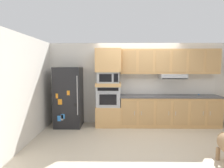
{
  "coord_description": "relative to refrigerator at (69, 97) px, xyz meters",
  "views": [
    {
      "loc": [
        -0.73,
        -4.87,
        1.8
      ],
      "look_at": [
        -0.8,
        0.02,
        1.33
      ],
      "focal_mm": 30.37,
      "sensor_mm": 36.0,
      "label": 1
    }
  ],
  "objects": [
    {
      "name": "backsplash_panel",
      "position": [
        3.01,
        0.36,
        0.29
      ],
      "size": [
        2.96,
        0.02,
        0.5
      ],
      "primitive_type": "cube",
      "color": "silver",
      "rests_on": "countertop_slab"
    },
    {
      "name": "lower_cabinet_run",
      "position": [
        3.01,
        0.07,
        -0.44
      ],
      "size": [
        2.92,
        0.63,
        0.88
      ],
      "color": "tan",
      "rests_on": "ground"
    },
    {
      "name": "countertop_slab",
      "position": [
        3.01,
        0.07,
        0.02
      ],
      "size": [
        2.96,
        0.64,
        0.04
      ],
      "primitive_type": "cube",
      "color": "#4C4C51",
      "rests_on": "lower_cabinet_run"
    },
    {
      "name": "screwdriver",
      "position": [
        3.93,
        0.17,
        0.05
      ],
      "size": [
        0.17,
        0.16,
        0.03
      ],
      "color": "blue",
      "rests_on": "countertop_slab"
    },
    {
      "name": "back_kitchen_wall",
      "position": [
        2.1,
        0.43,
        0.37
      ],
      "size": [
        6.2,
        0.12,
        2.5
      ],
      "primitive_type": "cube",
      "color": "silver",
      "rests_on": "ground"
    },
    {
      "name": "oven_base_cabinet",
      "position": [
        1.18,
        0.07,
        -0.58
      ],
      "size": [
        0.74,
        0.62,
        0.6
      ],
      "primitive_type": "cube",
      "color": "tan",
      "rests_on": "ground"
    },
    {
      "name": "appliance_mid_shelf",
      "position": [
        1.18,
        0.07,
        0.37
      ],
      "size": [
        0.74,
        0.62,
        0.1
      ],
      "primitive_type": "cube",
      "color": "tan",
      "rests_on": "built_in_oven"
    },
    {
      "name": "upper_cabinet_with_hood",
      "position": [
        3.01,
        0.19,
        1.02
      ],
      "size": [
        2.92,
        0.48,
        0.88
      ],
      "color": "tan",
      "rests_on": "backsplash_panel"
    },
    {
      "name": "ground_plane",
      "position": [
        2.1,
        -0.68,
        -0.88
      ],
      "size": [
        9.6,
        9.6,
        0.0
      ],
      "primitive_type": "plane",
      "color": "beige"
    },
    {
      "name": "built_in_oven",
      "position": [
        1.18,
        0.07,
        0.02
      ],
      "size": [
        0.7,
        0.62,
        0.6
      ],
      "color": "#A8AAAF",
      "rests_on": "oven_base_cabinet"
    },
    {
      "name": "microwave",
      "position": [
        1.18,
        0.07,
        0.58
      ],
      "size": [
        0.64,
        0.54,
        0.32
      ],
      "color": "#A8AAAF",
      "rests_on": "appliance_mid_shelf"
    },
    {
      "name": "appliance_upper_cabinet",
      "position": [
        1.18,
        0.07,
        1.08
      ],
      "size": [
        0.74,
        0.62,
        0.68
      ],
      "primitive_type": "cube",
      "color": "tan",
      "rests_on": "microwave"
    },
    {
      "name": "refrigerator",
      "position": [
        0.0,
        0.0,
        0.0
      ],
      "size": [
        0.76,
        0.73,
        1.76
      ],
      "color": "black",
      "rests_on": "ground"
    },
    {
      "name": "side_panel_left",
      "position": [
        -0.7,
        -0.68,
        0.37
      ],
      "size": [
        0.12,
        7.1,
        2.5
      ],
      "primitive_type": "cube",
      "color": "silver",
      "rests_on": "ground"
    }
  ]
}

